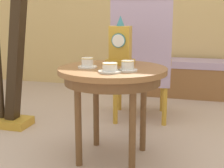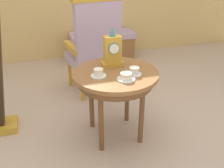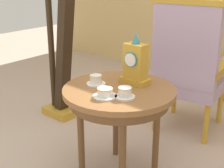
{
  "view_description": "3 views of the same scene",
  "coord_description": "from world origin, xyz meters",
  "px_view_note": "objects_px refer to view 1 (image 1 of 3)",
  "views": [
    {
      "loc": [
        0.59,
        -2.04,
        0.99
      ],
      "look_at": [
        -0.03,
        0.14,
        0.5
      ],
      "focal_mm": 52.71,
      "sensor_mm": 36.0,
      "label": 1
    },
    {
      "loc": [
        -0.59,
        -1.84,
        1.49
      ],
      "look_at": [
        -0.02,
        0.03,
        0.52
      ],
      "focal_mm": 40.75,
      "sensor_mm": 36.0,
      "label": 2
    },
    {
      "loc": [
        1.27,
        -1.5,
        1.38
      ],
      "look_at": [
        -0.09,
        0.06,
        0.63
      ],
      "focal_mm": 53.39,
      "sensor_mm": 36.0,
      "label": 3
    }
  ],
  "objects_px": {
    "armchair": "(141,58)",
    "harp": "(11,50)",
    "teacup_center": "(128,66)",
    "mantel_clock": "(120,45)",
    "teacup_left": "(87,63)",
    "side_table": "(112,79)",
    "window_bench": "(188,78)",
    "teacup_right": "(110,68)"
  },
  "relations": [
    {
      "from": "teacup_right",
      "to": "teacup_center",
      "type": "bearing_deg",
      "value": 36.85
    },
    {
      "from": "window_bench",
      "to": "harp",
      "type": "bearing_deg",
      "value": -132.19
    },
    {
      "from": "armchair",
      "to": "mantel_clock",
      "type": "bearing_deg",
      "value": -90.67
    },
    {
      "from": "teacup_left",
      "to": "window_bench",
      "type": "relative_size",
      "value": 0.13
    },
    {
      "from": "teacup_left",
      "to": "harp",
      "type": "bearing_deg",
      "value": 153.26
    },
    {
      "from": "side_table",
      "to": "teacup_center",
      "type": "distance_m",
      "value": 0.19
    },
    {
      "from": "teacup_left",
      "to": "harp",
      "type": "height_order",
      "value": "harp"
    },
    {
      "from": "teacup_right",
      "to": "mantel_clock",
      "type": "xyz_separation_m",
      "value": [
        -0.02,
        0.31,
        0.11
      ]
    },
    {
      "from": "teacup_left",
      "to": "teacup_center",
      "type": "height_order",
      "value": "same"
    },
    {
      "from": "teacup_left",
      "to": "mantel_clock",
      "type": "xyz_separation_m",
      "value": [
        0.17,
        0.19,
        0.11
      ]
    },
    {
      "from": "teacup_right",
      "to": "harp",
      "type": "relative_size",
      "value": 0.09
    },
    {
      "from": "teacup_left",
      "to": "armchair",
      "type": "relative_size",
      "value": 0.11
    },
    {
      "from": "teacup_right",
      "to": "harp",
      "type": "xyz_separation_m",
      "value": [
        -1.04,
        0.55,
        0.02
      ]
    },
    {
      "from": "harp",
      "to": "mantel_clock",
      "type": "bearing_deg",
      "value": -13.14
    },
    {
      "from": "window_bench",
      "to": "mantel_clock",
      "type": "bearing_deg",
      "value": -102.06
    },
    {
      "from": "teacup_left",
      "to": "teacup_right",
      "type": "xyz_separation_m",
      "value": [
        0.19,
        -0.12,
        -0.0
      ]
    },
    {
      "from": "harp",
      "to": "window_bench",
      "type": "height_order",
      "value": "harp"
    },
    {
      "from": "harp",
      "to": "teacup_center",
      "type": "bearing_deg",
      "value": -22.95
    },
    {
      "from": "teacup_center",
      "to": "harp",
      "type": "xyz_separation_m",
      "value": [
        -1.14,
        0.48,
        0.02
      ]
    },
    {
      "from": "teacup_left",
      "to": "harp",
      "type": "distance_m",
      "value": 0.95
    },
    {
      "from": "teacup_center",
      "to": "mantel_clock",
      "type": "height_order",
      "value": "mantel_clock"
    },
    {
      "from": "side_table",
      "to": "window_bench",
      "type": "distance_m",
      "value": 2.0
    },
    {
      "from": "teacup_left",
      "to": "armchair",
      "type": "xyz_separation_m",
      "value": [
        0.18,
        0.9,
        -0.07
      ]
    },
    {
      "from": "mantel_clock",
      "to": "window_bench",
      "type": "bearing_deg",
      "value": 77.94
    },
    {
      "from": "side_table",
      "to": "harp",
      "type": "relative_size",
      "value": 0.43
    },
    {
      "from": "harp",
      "to": "window_bench",
      "type": "bearing_deg",
      "value": 47.81
    },
    {
      "from": "armchair",
      "to": "harp",
      "type": "xyz_separation_m",
      "value": [
        -1.03,
        -0.47,
        0.09
      ]
    },
    {
      "from": "teacup_left",
      "to": "side_table",
      "type": "bearing_deg",
      "value": 16.65
    },
    {
      "from": "side_table",
      "to": "mantel_clock",
      "type": "relative_size",
      "value": 2.16
    },
    {
      "from": "armchair",
      "to": "side_table",
      "type": "bearing_deg",
      "value": -91.59
    },
    {
      "from": "mantel_clock",
      "to": "armchair",
      "type": "height_order",
      "value": "armchair"
    },
    {
      "from": "side_table",
      "to": "window_bench",
      "type": "relative_size",
      "value": 0.72
    },
    {
      "from": "armchair",
      "to": "window_bench",
      "type": "xyz_separation_m",
      "value": [
        0.37,
        1.08,
        -0.37
      ]
    },
    {
      "from": "teacup_center",
      "to": "side_table",
      "type": "bearing_deg",
      "value": 141.78
    },
    {
      "from": "teacup_left",
      "to": "armchair",
      "type": "bearing_deg",
      "value": 78.57
    },
    {
      "from": "teacup_center",
      "to": "mantel_clock",
      "type": "xyz_separation_m",
      "value": [
        -0.11,
        0.24,
        0.1
      ]
    },
    {
      "from": "teacup_center",
      "to": "mantel_clock",
      "type": "bearing_deg",
      "value": 114.7
    },
    {
      "from": "teacup_center",
      "to": "armchair",
      "type": "bearing_deg",
      "value": 96.17
    },
    {
      "from": "harp",
      "to": "window_bench",
      "type": "distance_m",
      "value": 2.15
    },
    {
      "from": "side_table",
      "to": "teacup_right",
      "type": "xyz_separation_m",
      "value": [
        0.03,
        -0.17,
        0.1
      ]
    },
    {
      "from": "side_table",
      "to": "mantel_clock",
      "type": "distance_m",
      "value": 0.25
    },
    {
      "from": "side_table",
      "to": "harp",
      "type": "bearing_deg",
      "value": 159.3
    }
  ]
}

